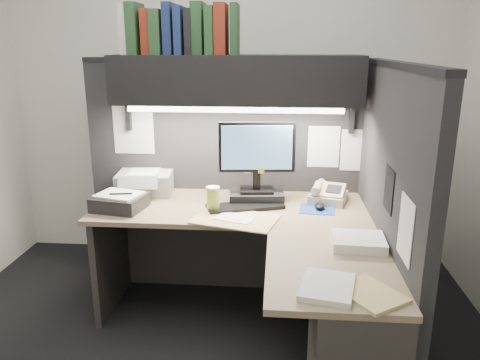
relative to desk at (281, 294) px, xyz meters
The scene contains 21 objects.
wall_back 1.81m from the desk, 105.82° to the left, with size 3.50×0.04×2.70m, color silver.
wall_front 1.80m from the desk, 105.86° to the right, with size 3.50×0.04×2.70m, color silver.
partition_back 1.07m from the desk, 113.00° to the left, with size 1.90×0.06×1.60m, color black.
partition_right 0.68m from the desk, 18.19° to the left, with size 0.06×1.50×1.60m, color black.
desk is the anchor object (origin of this frame).
overhead_shelf 1.33m from the desk, 111.79° to the left, with size 1.55×0.34×0.30m, color black.
task_light_tube 1.12m from the desk, 116.16° to the left, with size 0.04×0.04×1.32m, color white.
monitor 0.84m from the desk, 103.86° to the left, with size 0.48×0.24×0.52m.
keyboard 0.64m from the desk, 113.41° to the left, with size 0.48×0.16×0.02m, color black.
mousepad 0.65m from the desk, 67.78° to the left, with size 0.21×0.19×0.00m, color navy.
mouse 0.67m from the desk, 66.52° to the left, with size 0.06×0.10×0.04m, color black.
telephone 0.83m from the desk, 66.77° to the left, with size 0.22×0.23×0.09m, color beige.
coffee_cup 0.71m from the desk, 132.56° to the left, with size 0.08×0.08×0.15m, color #BBD053.
printer 1.28m from the desk, 139.44° to the left, with size 0.36×0.31×0.14m, color #979A9C.
notebook_stack 1.14m from the desk, 155.90° to the left, with size 0.30×0.25×0.09m, color black.
open_folder 0.51m from the desk, 129.88° to the left, with size 0.47×0.31×0.01m, color tan.
paper_stack_a 0.49m from the desk, ahead, with size 0.26×0.22×0.05m, color white.
paper_stack_b 0.57m from the desk, 67.82° to the right, with size 0.21×0.26×0.03m, color white.
manila_stack 0.67m from the desk, 53.94° to the right, with size 0.20×0.26×0.01m, color tan.
binder_row 1.68m from the desk, 130.76° to the left, with size 0.71×0.26×0.31m.
pinned_papers 0.83m from the desk, 90.40° to the left, with size 1.76×1.31×0.51m.
Camera 1 is at (0.39, -2.22, 1.71)m, focal length 35.00 mm.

